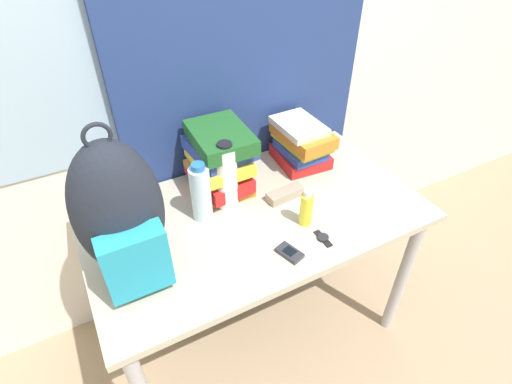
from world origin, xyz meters
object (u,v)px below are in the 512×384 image
Objects in this scene: book_stack_left at (220,160)px; water_bottle at (201,193)px; cell_phone at (289,253)px; sports_bottle at (226,177)px; book_stack_center at (301,143)px; wristwatch at (323,238)px; sunscreen_bottle at (306,209)px; backpack at (120,215)px; sunglasses_case at (285,194)px.

water_bottle is (-0.13, -0.13, -0.03)m from book_stack_left.
book_stack_left is at bearing 96.75° from cell_phone.
book_stack_center is at bearing 15.51° from sports_bottle.
sports_bottle is 0.41m from wristwatch.
sports_bottle is 1.85× the size of sunscreen_bottle.
sports_bottle reaches higher than sunscreen_bottle.
backpack is at bearing 172.04° from sunscreen_bottle.
cell_phone is (0.07, -0.33, -0.13)m from sports_bottle.
water_bottle is at bearing 136.78° from wristwatch.
sports_bottle is 3.20× the size of wristwatch.
water_bottle is 0.38m from cell_phone.
backpack is at bearing 163.35° from wristwatch.
sports_bottle is at bearing 132.39° from sunscreen_bottle.
sports_bottle is at bearing 102.35° from cell_phone.
water_bottle is (-0.51, -0.13, 0.01)m from book_stack_center.
sunscreen_bottle is at bearing -7.96° from backpack.
backpack is at bearing -162.48° from book_stack_center.
water_bottle is at bearing 146.76° from sunscreen_bottle.
water_bottle is 2.36× the size of cell_phone.
book_stack_center is 1.80× the size of sunglasses_case.
sunscreen_bottle is 0.17m from sunglasses_case.
cell_phone is at bearing -177.56° from wristwatch.
book_stack_left is 0.39m from sunscreen_bottle.
book_stack_left is 1.05× the size of book_stack_center.
cell_phone is at bearing -59.76° from water_bottle.
book_stack_left is at bearing -179.25° from book_stack_center.
backpack is 0.56m from cell_phone.
book_stack_left is 1.04× the size of sports_bottle.
book_stack_center is at bearing 0.75° from book_stack_left.
sunglasses_case is (0.14, 0.26, 0.01)m from cell_phone.
book_stack_center is at bearing 60.00° from sunscreen_bottle.
backpack is at bearing 158.04° from cell_phone.
book_stack_center is 3.17× the size of wristwatch.
cell_phone is 0.30m from sunglasses_case.
cell_phone is at bearing -77.65° from sports_bottle.
book_stack_left is at bearing 119.18° from sunscreen_bottle.
water_bottle is 0.86× the size of sports_bottle.
backpack is 0.85m from book_stack_center.
backpack is 0.63m from sunscreen_bottle.
book_stack_left reaches higher than sunscreen_bottle.
water_bottle is 0.11m from sports_bottle.
sunscreen_bottle is (0.61, -0.09, -0.16)m from backpack.
sports_bottle is at bearing -164.49° from book_stack_center.
book_stack_center is 1.83× the size of sunscreen_bottle.
wristwatch is at bearing -43.22° from water_bottle.
sunscreen_bottle is at bearing 95.87° from wristwatch.
sunglasses_case is at bearing 90.00° from wristwatch.
water_bottle is 2.75× the size of wristwatch.
cell_phone is at bearing -141.70° from sunscreen_bottle.
sports_bottle is at bearing 162.36° from sunglasses_case.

